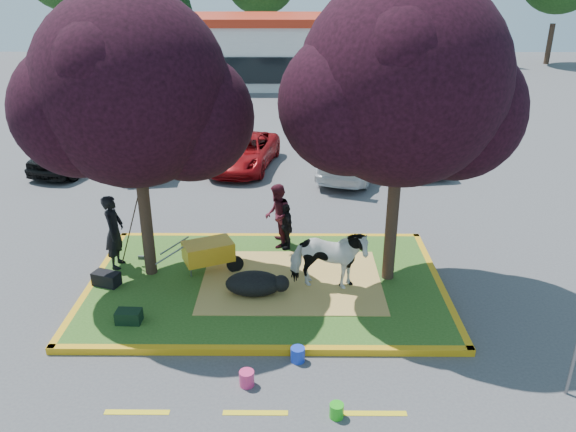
{
  "coord_description": "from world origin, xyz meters",
  "views": [
    {
      "loc": [
        0.6,
        -11.57,
        6.77
      ],
      "look_at": [
        0.52,
        0.5,
        1.6
      ],
      "focal_mm": 35.0,
      "sensor_mm": 36.0,
      "label": 1
    }
  ],
  "objects_px": {
    "calf": "(254,284)",
    "car_silver": "(146,145)",
    "car_black": "(77,149)",
    "cow": "(328,259)",
    "bucket_green": "(337,411)",
    "handler": "(114,232)",
    "wheelbarrow": "(209,252)",
    "bucket_pink": "(247,378)",
    "bucket_blue": "(298,354)"
  },
  "relations": [
    {
      "from": "calf",
      "to": "car_silver",
      "type": "distance_m",
      "value": 11.02
    },
    {
      "from": "calf",
      "to": "car_black",
      "type": "xyz_separation_m",
      "value": [
        -7.33,
        9.56,
        0.32
      ]
    },
    {
      "from": "cow",
      "to": "bucket_green",
      "type": "relative_size",
      "value": 6.86
    },
    {
      "from": "handler",
      "to": "bucket_green",
      "type": "distance_m",
      "value": 7.19
    },
    {
      "from": "wheelbarrow",
      "to": "car_black",
      "type": "relative_size",
      "value": 0.47
    },
    {
      "from": "bucket_green",
      "to": "handler",
      "type": "bearing_deg",
      "value": 135.24
    },
    {
      "from": "calf",
      "to": "bucket_pink",
      "type": "distance_m",
      "value": 2.9
    },
    {
      "from": "bucket_green",
      "to": "bucket_pink",
      "type": "relative_size",
      "value": 0.89
    },
    {
      "from": "car_black",
      "to": "car_silver",
      "type": "height_order",
      "value": "car_silver"
    },
    {
      "from": "cow",
      "to": "wheelbarrow",
      "type": "height_order",
      "value": "cow"
    },
    {
      "from": "calf",
      "to": "bucket_pink",
      "type": "bearing_deg",
      "value": -85.94
    },
    {
      "from": "wheelbarrow",
      "to": "bucket_pink",
      "type": "height_order",
      "value": "wheelbarrow"
    },
    {
      "from": "handler",
      "to": "bucket_green",
      "type": "relative_size",
      "value": 7.18
    },
    {
      "from": "cow",
      "to": "car_black",
      "type": "distance_m",
      "value": 12.92
    },
    {
      "from": "calf",
      "to": "car_silver",
      "type": "relative_size",
      "value": 0.27
    },
    {
      "from": "wheelbarrow",
      "to": "bucket_green",
      "type": "xyz_separation_m",
      "value": [
        2.74,
        -4.73,
        -0.56
      ]
    },
    {
      "from": "calf",
      "to": "bucket_green",
      "type": "height_order",
      "value": "calf"
    },
    {
      "from": "wheelbarrow",
      "to": "car_silver",
      "type": "distance_m",
      "value": 9.58
    },
    {
      "from": "calf",
      "to": "bucket_pink",
      "type": "xyz_separation_m",
      "value": [
        0.05,
        -2.88,
        -0.28
      ]
    },
    {
      "from": "handler",
      "to": "wheelbarrow",
      "type": "height_order",
      "value": "handler"
    },
    {
      "from": "bucket_pink",
      "to": "handler",
      "type": "bearing_deg",
      "value": 129.64
    },
    {
      "from": "bucket_pink",
      "to": "car_black",
      "type": "distance_m",
      "value": 14.48
    },
    {
      "from": "cow",
      "to": "wheelbarrow",
      "type": "distance_m",
      "value": 2.92
    },
    {
      "from": "wheelbarrow",
      "to": "bucket_green",
      "type": "relative_size",
      "value": 7.93
    },
    {
      "from": "calf",
      "to": "car_silver",
      "type": "height_order",
      "value": "car_silver"
    },
    {
      "from": "calf",
      "to": "bucket_blue",
      "type": "height_order",
      "value": "calf"
    },
    {
      "from": "bucket_green",
      "to": "car_black",
      "type": "relative_size",
      "value": 0.06
    },
    {
      "from": "bucket_blue",
      "to": "car_silver",
      "type": "distance_m",
      "value": 13.42
    },
    {
      "from": "car_black",
      "to": "bucket_green",
      "type": "bearing_deg",
      "value": -40.31
    },
    {
      "from": "wheelbarrow",
      "to": "bucket_blue",
      "type": "bearing_deg",
      "value": -80.9
    },
    {
      "from": "handler",
      "to": "bucket_pink",
      "type": "height_order",
      "value": "handler"
    },
    {
      "from": "bucket_green",
      "to": "bucket_blue",
      "type": "xyz_separation_m",
      "value": [
        -0.63,
        1.48,
        0.02
      ]
    },
    {
      "from": "handler",
      "to": "car_black",
      "type": "height_order",
      "value": "handler"
    },
    {
      "from": "handler",
      "to": "cow",
      "type": "bearing_deg",
      "value": -100.58
    },
    {
      "from": "calf",
      "to": "handler",
      "type": "relative_size",
      "value": 0.69
    },
    {
      "from": "cow",
      "to": "bucket_blue",
      "type": "distance_m",
      "value": 2.68
    },
    {
      "from": "wheelbarrow",
      "to": "bucket_green",
      "type": "height_order",
      "value": "wheelbarrow"
    },
    {
      "from": "bucket_blue",
      "to": "car_black",
      "type": "height_order",
      "value": "car_black"
    },
    {
      "from": "cow",
      "to": "handler",
      "type": "relative_size",
      "value": 0.96
    },
    {
      "from": "bucket_green",
      "to": "wheelbarrow",
      "type": "bearing_deg",
      "value": 120.08
    },
    {
      "from": "cow",
      "to": "bucket_green",
      "type": "distance_m",
      "value": 4.03
    },
    {
      "from": "handler",
      "to": "car_silver",
      "type": "height_order",
      "value": "handler"
    },
    {
      "from": "cow",
      "to": "handler",
      "type": "xyz_separation_m",
      "value": [
        -5.13,
        1.06,
        0.18
      ]
    },
    {
      "from": "cow",
      "to": "car_black",
      "type": "xyz_separation_m",
      "value": [
        -9.0,
        9.27,
        -0.15
      ]
    },
    {
      "from": "car_black",
      "to": "car_silver",
      "type": "bearing_deg",
      "value": 23.72
    },
    {
      "from": "wheelbarrow",
      "to": "bucket_pink",
      "type": "distance_m",
      "value": 4.15
    },
    {
      "from": "bucket_green",
      "to": "car_silver",
      "type": "relative_size",
      "value": 0.05
    },
    {
      "from": "bucket_green",
      "to": "bucket_pink",
      "type": "distance_m",
      "value": 1.74
    },
    {
      "from": "cow",
      "to": "bucket_blue",
      "type": "relative_size",
      "value": 6.05
    },
    {
      "from": "calf",
      "to": "bucket_green",
      "type": "xyz_separation_m",
      "value": [
        1.6,
        -3.66,
        -0.3
      ]
    }
  ]
}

